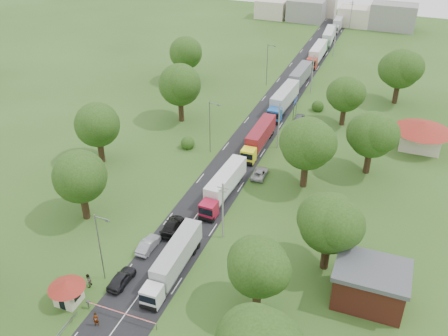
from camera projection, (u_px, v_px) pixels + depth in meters
The scene contains 42 objects.
ground at pixel (206, 202), 77.48m from camera, with size 260.00×260.00×0.00m, color #2E4C19.
road at pixel (247, 145), 93.43m from camera, with size 8.00×200.00×0.04m, color black.
boom_barrier at pixel (111, 310), 57.49m from camera, with size 9.22×0.35×1.18m.
guard_booth at pixel (67, 289), 58.62m from camera, with size 4.40×4.40×3.45m.
info_sign at pixel (295, 104), 102.25m from camera, with size 0.12×3.10×4.10m.
pole_1 at pixel (223, 210), 67.77m from camera, with size 1.60×0.24×9.00m.
pole_2 at pixel (279, 125), 90.11m from camera, with size 1.60×0.24×9.00m.
pole_3 at pixel (312, 73), 112.45m from camera, with size 1.60×0.24×9.00m.
pole_4 at pixel (335, 39), 134.79m from camera, with size 1.60×0.24×9.00m.
pole_5 at pixel (351, 15), 157.13m from camera, with size 1.60×0.24×9.00m.
lamp_0 at pixel (100, 244), 60.29m from camera, with size 2.03×0.22×10.00m.
lamp_1 at pixel (211, 125), 88.21m from camera, with size 2.03×0.22×10.00m.
lamp_2 at pixel (268, 63), 116.14m from camera, with size 2.03×0.22×10.00m.
tree_2 at pixel (258, 266), 55.51m from camera, with size 8.00×8.00×10.10m.
tree_3 at pixel (330, 222), 61.32m from camera, with size 8.80×8.80×11.07m.
tree_4 at pixel (307, 143), 77.53m from camera, with size 9.60×9.60×12.05m.
tree_5 at pixel (372, 134), 81.45m from camera, with size 8.80×8.80×11.07m.
tree_6 at pixel (346, 94), 97.49m from camera, with size 8.00×8.00×10.10m.
tree_7 at pixel (401, 69), 106.06m from camera, with size 9.60×9.60×12.05m.
tree_10 at pixel (80, 176), 70.49m from camera, with size 8.80×8.80×11.07m.
tree_11 at pixel (98, 124), 84.62m from camera, with size 8.80×8.80×11.07m.
tree_12 at pixel (180, 84), 98.41m from camera, with size 9.60×9.60×12.05m.
tree_13 at pixel (186, 53), 117.15m from camera, with size 8.80×8.80×11.07m.
house_brick at pixel (370, 285), 58.53m from camera, with size 8.60×6.60×5.20m.
house_cream at pixel (422, 131), 90.30m from camera, with size 10.08×10.08×5.80m.
distant_town at pixel (338, 13), 163.22m from camera, with size 52.00×8.00×8.00m.
church at pixel (329, 1), 170.06m from camera, with size 5.00×5.00×12.30m.
truck_0 at pixel (174, 260), 63.11m from camera, with size 2.58×13.77×3.81m.
truck_1 at pixel (224, 185), 77.82m from camera, with size 2.98×14.20×3.93m.
truck_2 at pixel (259, 137), 91.59m from camera, with size 2.46×14.15×3.92m.
truck_3 at pixel (283, 100), 105.79m from camera, with size 3.22×15.48×4.28m.
truck_4 at pixel (299, 77), 117.42m from camera, with size 2.84×14.64×4.05m.
truck_5 at pixel (317, 53), 132.26m from camera, with size 2.60×14.85×4.12m.
truck_6 at pixel (328, 37), 144.83m from camera, with size 3.31×14.82×4.09m.
truck_7 at pixel (338, 23), 158.73m from camera, with size 2.69×13.65×3.78m.
car_lane_front at pixel (121, 278), 62.03m from camera, with size 1.89×4.70×1.60m, color black.
car_lane_mid at pixel (148, 245), 67.63m from camera, with size 1.63×4.67×1.54m, color gray.
car_lane_rear at pixel (172, 226), 71.11m from camera, with size 2.23×5.50×1.59m, color black.
car_verge_near at pixel (260, 173), 83.55m from camera, with size 2.19×4.75×1.32m, color #B0B0B0.
car_verge_far at pixel (299, 118), 101.50m from camera, with size 1.82×4.51×1.54m, color #55595D.
pedestrian_near at pixel (96, 320), 56.19m from camera, with size 0.69×0.45×1.90m, color gray.
pedestrian_booth at pixel (88, 281), 61.42m from camera, with size 0.95×0.74×1.95m, color gray.
Camera 1 is at (25.43, -58.24, 44.72)m, focal length 40.00 mm.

